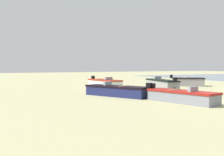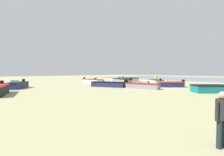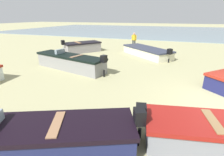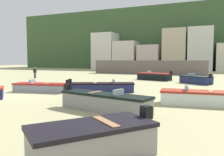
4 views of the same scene
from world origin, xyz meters
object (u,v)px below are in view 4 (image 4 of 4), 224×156
(boat_grey_0, at_px, (93,140))
(boat_white_4, at_px, (200,98))
(boat_grey_6, at_px, (41,87))
(boat_navy_3, at_px, (103,87))
(boat_grey_2, at_px, (104,102))
(boat_navy_7, at_px, (196,80))
(boat_black_9, at_px, (154,76))
(beach_walker_distant, at_px, (35,72))
(mooring_post_near_water, at_px, (193,77))

(boat_grey_0, bearing_deg, boat_white_4, -66.75)
(boat_grey_6, bearing_deg, boat_navy_3, -79.94)
(boat_grey_2, distance_m, boat_navy_7, 17.17)
(boat_black_9, bearing_deg, boat_navy_3, -169.23)
(boat_grey_6, height_order, beach_walker_distant, beach_walker_distant)
(boat_navy_7, bearing_deg, boat_grey_6, 173.05)
(boat_black_9, height_order, beach_walker_distant, beach_walker_distant)
(boat_grey_0, bearing_deg, boat_black_9, -43.11)
(boat_grey_2, xyz_separation_m, mooring_post_near_water, (2.96, 20.71, 0.01))
(boat_grey_2, xyz_separation_m, boat_white_4, (4.53, 3.85, -0.05))
(boat_navy_3, height_order, boat_navy_7, boat_navy_7)
(boat_navy_3, bearing_deg, boat_black_9, 149.61)
(boat_grey_2, relative_size, boat_grey_6, 1.13)
(boat_black_9, bearing_deg, boat_grey_6, 174.42)
(boat_grey_0, relative_size, boat_black_9, 0.75)
(boat_navy_7, xyz_separation_m, boat_black_9, (-5.32, 2.70, 0.04))
(mooring_post_near_water, bearing_deg, boat_grey_0, -91.83)
(boat_navy_7, bearing_deg, boat_grey_0, -147.39)
(boat_navy_7, height_order, boat_black_9, boat_black_9)
(boat_grey_2, xyz_separation_m, boat_navy_3, (-3.16, 6.50, -0.08))
(boat_black_9, xyz_separation_m, beach_walker_distant, (-16.82, -3.44, 0.47))
(boat_grey_0, relative_size, mooring_post_near_water, 3.75)
(boat_grey_6, bearing_deg, boat_navy_7, -54.95)
(boat_navy_7, xyz_separation_m, beach_walker_distant, (-22.15, -0.74, 0.50))
(mooring_post_near_water, xyz_separation_m, beach_walker_distant, (-21.56, -4.66, 0.46))
(boat_grey_2, height_order, beach_walker_distant, beach_walker_distant)
(boat_grey_0, xyz_separation_m, boat_grey_2, (-2.13, 5.31, 0.01))
(boat_grey_0, height_order, boat_navy_3, boat_grey_0)
(boat_grey_0, height_order, boat_grey_6, boat_grey_0)
(boat_grey_2, relative_size, beach_walker_distant, 3.39)
(boat_white_4, xyz_separation_m, mooring_post_near_water, (-1.57, 16.86, 0.06))
(boat_navy_7, bearing_deg, boat_navy_3, -176.79)
(mooring_post_near_water, bearing_deg, boat_navy_3, -113.29)
(boat_grey_0, relative_size, boat_navy_3, 0.70)
(boat_grey_2, relative_size, boat_black_9, 1.13)
(boat_white_4, height_order, boat_navy_7, boat_navy_7)
(boat_navy_7, distance_m, beach_walker_distant, 22.16)
(boat_navy_3, xyz_separation_m, boat_white_4, (7.68, -2.66, 0.03))
(boat_navy_3, distance_m, mooring_post_near_water, 15.47)
(boat_grey_0, bearing_deg, boat_navy_3, -27.96)
(boat_black_9, height_order, mooring_post_near_water, boat_black_9)
(boat_navy_7, bearing_deg, boat_white_4, -139.39)
(boat_navy_3, relative_size, boat_grey_6, 1.08)
(boat_white_4, distance_m, mooring_post_near_water, 16.94)
(boat_navy_7, relative_size, mooring_post_near_water, 3.87)
(boat_navy_3, bearing_deg, boat_grey_0, -0.22)
(boat_grey_6, xyz_separation_m, beach_walker_distant, (-10.68, 11.45, 0.57))
(boat_grey_6, relative_size, boat_navy_7, 1.29)
(boat_grey_2, bearing_deg, boat_navy_7, -178.37)
(boat_navy_3, xyz_separation_m, boat_grey_6, (-4.76, -1.90, -0.02))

